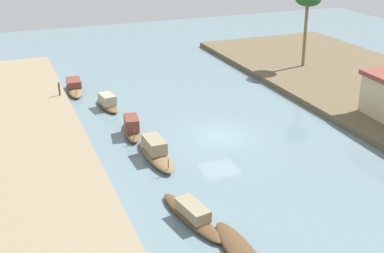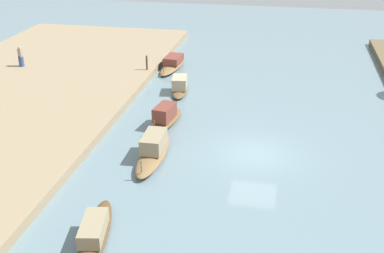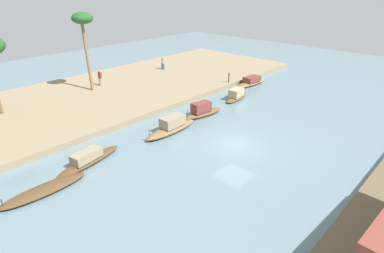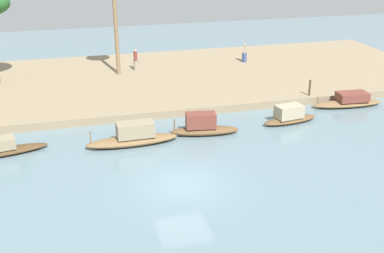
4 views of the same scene
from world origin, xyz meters
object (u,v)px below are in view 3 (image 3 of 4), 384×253
person_on_near_bank (100,79)px  sampan_midstream (172,127)px  sampan_downstream_large (202,111)px  sampan_near_left_bank (44,190)px  person_by_mooring (163,65)px  sampan_open_hull (236,95)px  sampan_with_red_awning (251,82)px  palm_tree_left_near (83,23)px  mooring_post (229,78)px  sampan_foreground (88,159)px

person_on_near_bank → sampan_midstream: bearing=168.0°
sampan_downstream_large → sampan_midstream: sampan_downstream_large is taller
person_on_near_bank → sampan_near_left_bank: bearing=135.4°
sampan_midstream → person_on_near_bank: bearing=-101.2°
sampan_downstream_large → person_by_mooring: size_ratio=2.59×
sampan_open_hull → person_on_near_bank: bearing=-67.7°
sampan_with_red_awning → palm_tree_left_near: palm_tree_left_near is taller
sampan_midstream → mooring_post: (-12.64, -3.93, 0.57)m
sampan_foreground → mooring_post: mooring_post is taller
sampan_downstream_large → person_on_near_bank: (1.76, -13.02, 0.72)m
sampan_midstream → person_by_mooring: person_by_mooring is taller
person_on_near_bank → palm_tree_left_near: (1.47, 0.51, 5.95)m
sampan_with_red_awning → person_by_mooring: size_ratio=3.12×
sampan_midstream → person_by_mooring: (-11.61, -13.59, 0.64)m
sampan_open_hull → person_by_mooring: size_ratio=2.36×
person_by_mooring → mooring_post: 9.71m
sampan_downstream_large → sampan_midstream: size_ratio=0.80×
sampan_open_hull → sampan_with_red_awning: sampan_open_hull is taller
sampan_with_red_awning → person_on_near_bank: (12.47, -10.93, 0.84)m
sampan_near_left_bank → sampan_midstream: 10.46m
sampan_open_hull → sampan_near_left_bank: 20.17m
sampan_downstream_large → sampan_with_red_awning: size_ratio=0.83×
sampan_midstream → person_on_near_bank: person_on_near_bank is taller
sampan_near_left_bank → palm_tree_left_near: 18.88m
sampan_with_red_awning → sampan_foreground: (21.87, 2.01, -0.02)m
person_on_near_bank → person_by_mooring: size_ratio=1.07×
person_on_near_bank → mooring_post: (-10.31, 9.45, -0.18)m
sampan_downstream_large → sampan_foreground: (11.16, -0.08, -0.14)m
sampan_foreground → person_by_mooring: size_ratio=3.27×
sampan_downstream_large → sampan_midstream: 4.10m
sampan_midstream → sampan_near_left_bank: bearing=1.7°
sampan_near_left_bank → sampan_midstream: bearing=-175.9°
sampan_open_hull → sampan_with_red_awning: bearing=-169.7°
sampan_downstream_large → mooring_post: size_ratio=3.76×
sampan_downstream_large → mooring_post: mooring_post is taller
sampan_with_red_awning → person_on_near_bank: 16.61m
sampan_open_hull → person_on_near_bank: 14.63m
person_on_near_bank → palm_tree_left_near: 6.15m
sampan_midstream → person_by_mooring: bearing=-131.8°
sampan_foreground → palm_tree_left_near: 16.24m
sampan_near_left_bank → sampan_foreground: size_ratio=0.96×
sampan_open_hull → sampan_near_left_bank: (20.13, 1.31, -0.25)m
sampan_open_hull → sampan_near_left_bank: sampan_open_hull is taller
sampan_midstream → sampan_foreground: (7.07, -0.44, -0.11)m
person_on_near_bank → sampan_open_hull: bearing=-151.9°
mooring_post → sampan_midstream: bearing=17.3°
sampan_foreground → person_on_near_bank: 16.02m
person_on_near_bank → person_by_mooring: 9.28m
sampan_open_hull → sampan_midstream: (9.68, 0.76, 0.02)m
person_by_mooring → sampan_downstream_large: bearing=172.9°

